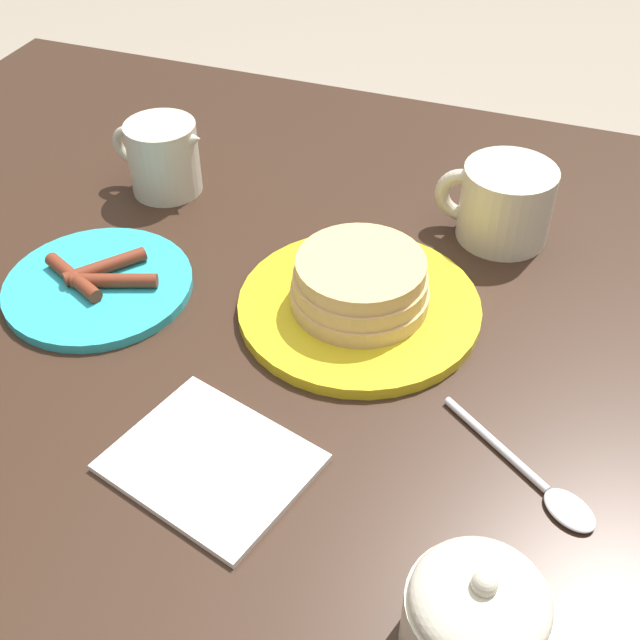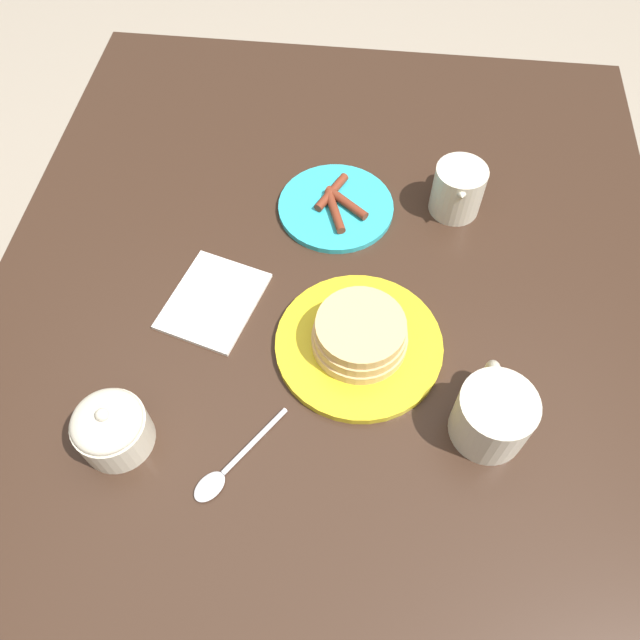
% 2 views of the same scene
% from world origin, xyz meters
% --- Properties ---
extents(dining_table, '(1.48, 1.00, 0.75)m').
position_xyz_m(dining_table, '(0.00, 0.00, 0.64)').
color(dining_table, '#332116').
rests_on(dining_table, ground_plane).
extents(pancake_plate, '(0.23, 0.23, 0.06)m').
position_xyz_m(pancake_plate, '(0.06, -0.05, 0.77)').
color(pancake_plate, gold).
rests_on(pancake_plate, dining_table).
extents(side_plate_bacon, '(0.18, 0.18, 0.02)m').
position_xyz_m(side_plate_bacon, '(0.31, 0.01, 0.75)').
color(side_plate_bacon, '#2DADBC').
rests_on(side_plate_bacon, dining_table).
extents(coffee_mug, '(0.13, 0.10, 0.08)m').
position_xyz_m(coffee_mug, '(-0.04, -0.22, 0.79)').
color(coffee_mug, beige).
rests_on(coffee_mug, dining_table).
extents(creamer_pitcher, '(0.12, 0.08, 0.09)m').
position_xyz_m(creamer_pitcher, '(0.33, -0.18, 0.79)').
color(creamer_pitcher, beige).
rests_on(creamer_pitcher, dining_table).
extents(sugar_bowl, '(0.09, 0.09, 0.08)m').
position_xyz_m(sugar_bowl, '(-0.11, 0.24, 0.79)').
color(sugar_bowl, beige).
rests_on(sugar_bowl, dining_table).
extents(napkin, '(0.17, 0.16, 0.01)m').
position_xyz_m(napkin, '(0.11, 0.16, 0.75)').
color(napkin, silver).
rests_on(napkin, dining_table).
extents(spoon, '(0.14, 0.10, 0.01)m').
position_xyz_m(spoon, '(-0.14, 0.10, 0.75)').
color(spoon, silver).
rests_on(spoon, dining_table).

